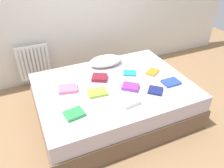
{
  "coord_description": "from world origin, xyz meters",
  "views": [
    {
      "loc": [
        -1.01,
        -2.21,
        2.13
      ],
      "look_at": [
        0.0,
        0.05,
        0.48
      ],
      "focal_mm": 36.12,
      "sensor_mm": 36.0,
      "label": 1
    }
  ],
  "objects_px": {
    "textbook_pink": "(68,89)",
    "textbook_blue": "(171,82)",
    "textbook_purple": "(131,87)",
    "textbook_teal": "(130,73)",
    "textbook_lime": "(97,93)",
    "textbook_orange": "(152,72)",
    "textbook_green": "(74,114)",
    "pillow": "(105,61)",
    "textbook_maroon": "(100,78)",
    "radiator": "(34,63)",
    "bed": "(113,100)",
    "textbook_white": "(129,101)",
    "textbook_navy": "(155,90)"
  },
  "relations": [
    {
      "from": "textbook_pink",
      "to": "textbook_maroon",
      "type": "relative_size",
      "value": 1.17
    },
    {
      "from": "textbook_green",
      "to": "textbook_blue",
      "type": "height_order",
      "value": "textbook_green"
    },
    {
      "from": "textbook_teal",
      "to": "textbook_navy",
      "type": "distance_m",
      "value": 0.51
    },
    {
      "from": "pillow",
      "to": "textbook_white",
      "type": "bearing_deg",
      "value": -96.07
    },
    {
      "from": "textbook_purple",
      "to": "textbook_blue",
      "type": "distance_m",
      "value": 0.55
    },
    {
      "from": "radiator",
      "to": "textbook_purple",
      "type": "height_order",
      "value": "radiator"
    },
    {
      "from": "bed",
      "to": "textbook_pink",
      "type": "bearing_deg",
      "value": 168.18
    },
    {
      "from": "textbook_purple",
      "to": "textbook_blue",
      "type": "bearing_deg",
      "value": 28.25
    },
    {
      "from": "pillow",
      "to": "textbook_green",
      "type": "height_order",
      "value": "pillow"
    },
    {
      "from": "radiator",
      "to": "textbook_pink",
      "type": "relative_size",
      "value": 2.5
    },
    {
      "from": "pillow",
      "to": "textbook_lime",
      "type": "height_order",
      "value": "pillow"
    },
    {
      "from": "pillow",
      "to": "textbook_blue",
      "type": "height_order",
      "value": "pillow"
    },
    {
      "from": "textbook_teal",
      "to": "textbook_pink",
      "type": "xyz_separation_m",
      "value": [
        -0.89,
        -0.04,
        0.01
      ]
    },
    {
      "from": "textbook_white",
      "to": "textbook_green",
      "type": "relative_size",
      "value": 1.02
    },
    {
      "from": "textbook_navy",
      "to": "textbook_pink",
      "type": "relative_size",
      "value": 0.75
    },
    {
      "from": "textbook_orange",
      "to": "textbook_pink",
      "type": "height_order",
      "value": "textbook_pink"
    },
    {
      "from": "textbook_lime",
      "to": "textbook_pink",
      "type": "xyz_separation_m",
      "value": [
        -0.31,
        0.22,
        0.0
      ]
    },
    {
      "from": "textbook_blue",
      "to": "textbook_orange",
      "type": "bearing_deg",
      "value": 102.45
    },
    {
      "from": "pillow",
      "to": "textbook_purple",
      "type": "xyz_separation_m",
      "value": [
        0.05,
        -0.69,
        -0.05
      ]
    },
    {
      "from": "radiator",
      "to": "textbook_navy",
      "type": "bearing_deg",
      "value": -50.72
    },
    {
      "from": "textbook_orange",
      "to": "textbook_navy",
      "type": "height_order",
      "value": "textbook_navy"
    },
    {
      "from": "textbook_pink",
      "to": "textbook_blue",
      "type": "relative_size",
      "value": 1.05
    },
    {
      "from": "textbook_green",
      "to": "textbook_maroon",
      "type": "xyz_separation_m",
      "value": [
        0.51,
        0.56,
        0.01
      ]
    },
    {
      "from": "textbook_purple",
      "to": "textbook_navy",
      "type": "bearing_deg",
      "value": 3.7
    },
    {
      "from": "textbook_pink",
      "to": "textbook_blue",
      "type": "height_order",
      "value": "textbook_pink"
    },
    {
      "from": "bed",
      "to": "textbook_orange",
      "type": "height_order",
      "value": "textbook_orange"
    },
    {
      "from": "textbook_purple",
      "to": "radiator",
      "type": "bearing_deg",
      "value": 167.03
    },
    {
      "from": "textbook_green",
      "to": "textbook_pink",
      "type": "bearing_deg",
      "value": 74.89
    },
    {
      "from": "textbook_maroon",
      "to": "textbook_white",
      "type": "bearing_deg",
      "value": -49.6
    },
    {
      "from": "bed",
      "to": "textbook_pink",
      "type": "distance_m",
      "value": 0.65
    },
    {
      "from": "textbook_maroon",
      "to": "textbook_blue",
      "type": "xyz_separation_m",
      "value": [
        0.82,
        -0.47,
        -0.01
      ]
    },
    {
      "from": "pillow",
      "to": "textbook_navy",
      "type": "bearing_deg",
      "value": -71.02
    },
    {
      "from": "textbook_orange",
      "to": "textbook_purple",
      "type": "relative_size",
      "value": 0.94
    },
    {
      "from": "bed",
      "to": "textbook_purple",
      "type": "bearing_deg",
      "value": -45.17
    },
    {
      "from": "textbook_teal",
      "to": "textbook_lime",
      "type": "distance_m",
      "value": 0.64
    },
    {
      "from": "textbook_white",
      "to": "textbook_pink",
      "type": "bearing_deg",
      "value": 130.73
    },
    {
      "from": "radiator",
      "to": "textbook_purple",
      "type": "distance_m",
      "value": 1.7
    },
    {
      "from": "bed",
      "to": "textbook_white",
      "type": "xyz_separation_m",
      "value": [
        0.01,
        -0.42,
        0.28
      ]
    },
    {
      "from": "textbook_teal",
      "to": "textbook_maroon",
      "type": "bearing_deg",
      "value": -157.09
    },
    {
      "from": "textbook_white",
      "to": "textbook_green",
      "type": "height_order",
      "value": "textbook_white"
    },
    {
      "from": "textbook_maroon",
      "to": "textbook_blue",
      "type": "bearing_deg",
      "value": -1.24
    },
    {
      "from": "textbook_white",
      "to": "textbook_navy",
      "type": "height_order",
      "value": "textbook_white"
    },
    {
      "from": "pillow",
      "to": "textbook_navy",
      "type": "relative_size",
      "value": 2.85
    },
    {
      "from": "textbook_teal",
      "to": "textbook_maroon",
      "type": "distance_m",
      "value": 0.44
    },
    {
      "from": "pillow",
      "to": "textbook_teal",
      "type": "distance_m",
      "value": 0.43
    },
    {
      "from": "textbook_orange",
      "to": "textbook_green",
      "type": "relative_size",
      "value": 0.94
    },
    {
      "from": "textbook_teal",
      "to": "textbook_lime",
      "type": "relative_size",
      "value": 0.75
    },
    {
      "from": "textbook_green",
      "to": "pillow",
      "type": "bearing_deg",
      "value": 42.26
    },
    {
      "from": "radiator",
      "to": "textbook_orange",
      "type": "height_order",
      "value": "radiator"
    },
    {
      "from": "textbook_orange",
      "to": "textbook_green",
      "type": "bearing_deg",
      "value": 165.67
    }
  ]
}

